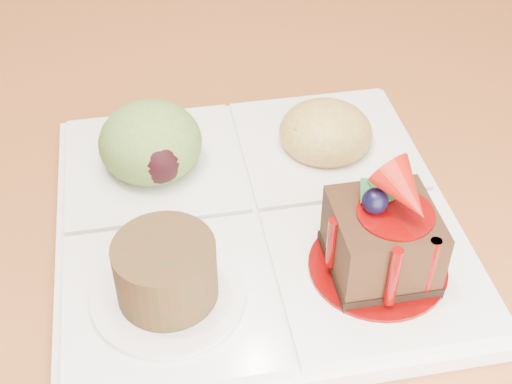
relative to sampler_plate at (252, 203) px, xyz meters
name	(u,v)px	position (x,y,z in m)	size (l,w,h in m)	color
ground	(147,314)	(0.00, 0.56, -0.77)	(6.00, 6.00, 0.00)	#572E18
sampler_plate	(252,203)	(0.00, 0.00, 0.00)	(0.32, 0.32, 0.10)	silver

